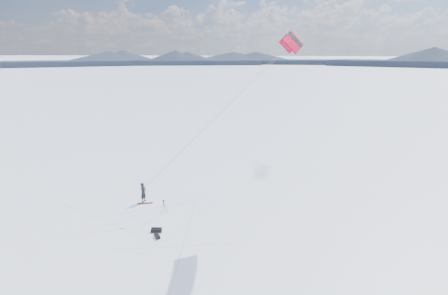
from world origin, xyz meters
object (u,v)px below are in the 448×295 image
(snowboard, at_px, (145,203))
(gear_bag_a, at_px, (156,230))
(tripod, at_px, (164,205))
(snowkiter, at_px, (144,202))
(gear_bag_b, at_px, (157,236))

(snowboard, bearing_deg, gear_bag_a, -77.86)
(tripod, distance_m, gear_bag_a, 3.03)
(snowkiter, distance_m, gear_bag_a, 5.65)
(gear_bag_a, bearing_deg, gear_bag_b, -74.49)
(gear_bag_a, height_order, gear_bag_b, gear_bag_a)
(tripod, relative_size, gear_bag_a, 1.44)
(snowboard, bearing_deg, tripod, -52.08)
(snowboard, height_order, gear_bag_b, gear_bag_b)
(tripod, relative_size, gear_bag_b, 1.88)
(snowkiter, bearing_deg, gear_bag_b, -139.24)
(snowkiter, bearing_deg, tripod, -115.78)
(snowboard, xyz_separation_m, gear_bag_a, (3.21, -4.09, 0.14))
(gear_bag_b, bearing_deg, tripod, 153.50)
(tripod, distance_m, gear_bag_b, 3.81)
(gear_bag_a, distance_m, gear_bag_b, 0.82)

